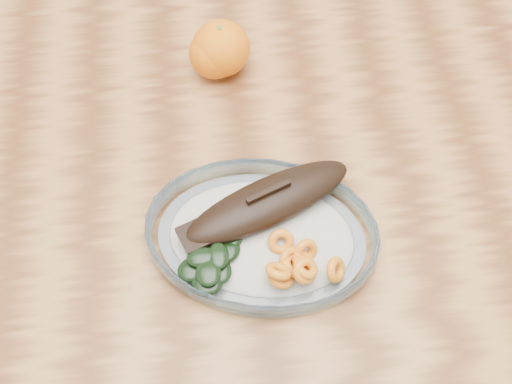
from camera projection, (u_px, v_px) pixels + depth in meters
ground at (248, 324)px, 1.54m from camera, size 3.00×3.00×0.00m
dining_table at (243, 178)px, 0.98m from camera, size 1.20×0.80×0.75m
plated_meal at (262, 233)px, 0.80m from camera, size 0.63×0.63×0.08m
orange_left at (221, 48)px, 0.93m from camera, size 0.08×0.08×0.08m
orange_right at (215, 54)px, 0.93m from camera, size 0.08×0.08×0.08m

